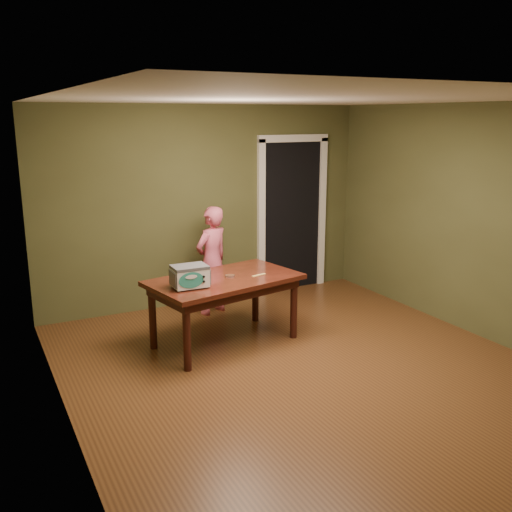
% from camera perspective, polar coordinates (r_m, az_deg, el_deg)
% --- Properties ---
extents(floor, '(5.00, 5.00, 0.00)m').
position_cam_1_polar(floor, '(5.79, 4.99, -11.27)').
color(floor, brown).
rests_on(floor, ground).
extents(room_shell, '(4.52, 5.02, 2.61)m').
position_cam_1_polar(room_shell, '(5.29, 5.38, 5.71)').
color(room_shell, '#4D502A').
rests_on(room_shell, ground).
extents(doorway, '(1.10, 0.66, 2.25)m').
position_cam_1_polar(doorway, '(8.41, 2.56, 4.29)').
color(doorway, black).
rests_on(doorway, ground).
extents(dining_table, '(1.74, 1.19, 0.75)m').
position_cam_1_polar(dining_table, '(6.20, -3.17, -3.07)').
color(dining_table, '#35140C').
rests_on(dining_table, floor).
extents(toy_oven, '(0.38, 0.27, 0.23)m').
position_cam_1_polar(toy_oven, '(5.82, -6.64, -1.97)').
color(toy_oven, '#4C4F54').
rests_on(toy_oven, dining_table).
extents(baking_pan, '(0.10, 0.10, 0.02)m').
position_cam_1_polar(baking_pan, '(6.19, -2.62, -1.99)').
color(baking_pan, silver).
rests_on(baking_pan, dining_table).
extents(spatula, '(0.18, 0.06, 0.01)m').
position_cam_1_polar(spatula, '(6.25, 0.29, -1.91)').
color(spatula, '#F9D46C').
rests_on(spatula, dining_table).
extents(child, '(0.59, 0.50, 1.37)m').
position_cam_1_polar(child, '(7.16, -4.43, -0.46)').
color(child, '#D2566E').
rests_on(child, floor).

